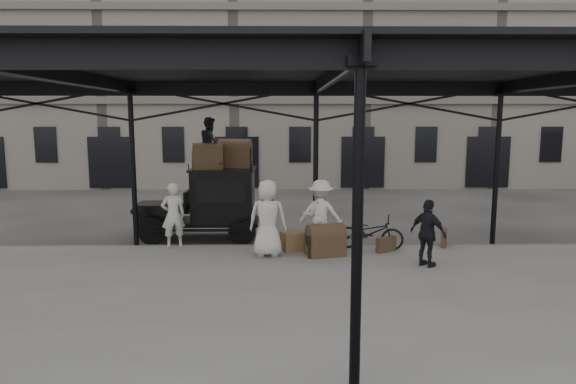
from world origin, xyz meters
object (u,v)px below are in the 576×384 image
steamer_trunk_roof_near (208,158)px  bicycle (370,232)px  porter_left (173,215)px  porter_official (428,233)px  taxi (213,200)px  steamer_trunk_platform (325,242)px

steamer_trunk_roof_near → bicycle: bearing=-23.3°
porter_left → porter_official: 6.74m
porter_official → steamer_trunk_roof_near: steamer_trunk_roof_near is taller
steamer_trunk_roof_near → porter_official: bearing=-33.8°
taxi → steamer_trunk_platform: size_ratio=3.86×
bicycle → porter_official: bearing=-133.4°
taxi → porter_left: 1.73m
steamer_trunk_platform → porter_left: bearing=151.4°
porter_left → steamer_trunk_roof_near: (0.82, 1.23, 1.46)m
porter_left → steamer_trunk_roof_near: steamer_trunk_roof_near is taller
porter_official → bicycle: porter_official is taller
taxi → steamer_trunk_platform: taxi is taller
porter_official → steamer_trunk_roof_near: (-5.63, 3.18, 1.54)m
porter_left → porter_official: size_ratio=1.10×
bicycle → steamer_trunk_platform: bicycle is taller
taxi → porter_left: (-0.90, -1.47, -0.16)m
taxi → bicycle: 4.85m
steamer_trunk_roof_near → steamer_trunk_platform: 4.41m
porter_left → porter_official: (6.45, -1.95, -0.08)m
porter_left → steamer_trunk_platform: (4.10, -0.94, -0.54)m
taxi → porter_left: taxi is taller
porter_left → steamer_trunk_platform: bearing=145.6°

